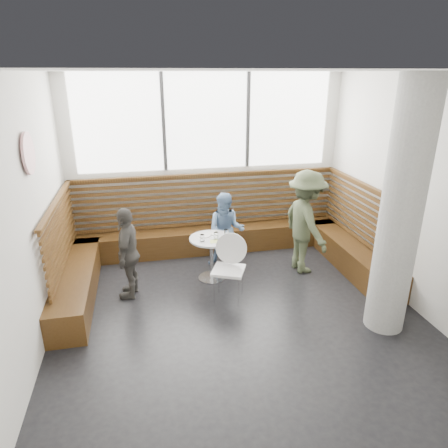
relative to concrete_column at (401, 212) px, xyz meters
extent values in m
cube|color=silver|center=(-1.85, 0.60, 0.00)|extent=(5.00, 5.00, 3.20)
cube|color=black|center=(-1.85, 0.60, -1.60)|extent=(5.00, 5.00, 0.01)
cube|color=white|center=(-1.85, 0.60, 1.60)|extent=(5.00, 5.00, 0.01)
cube|color=white|center=(-1.85, 3.08, 0.77)|extent=(4.50, 0.02, 1.65)
cube|color=#3F3F42|center=(-2.60, 3.06, 0.77)|extent=(0.06, 0.04, 1.65)
cube|color=#3F3F42|center=(-1.10, 3.06, 0.77)|extent=(0.06, 0.04, 1.65)
cube|color=#3B250E|center=(-1.85, 2.85, -1.38)|extent=(5.00, 0.50, 0.45)
cube|color=#3B250E|center=(-4.10, 1.85, -1.38)|extent=(0.50, 2.50, 0.45)
cube|color=#3B250E|center=(0.40, 1.85, -1.38)|extent=(0.50, 2.50, 0.45)
cube|color=#402710|center=(-1.85, 3.02, -0.65)|extent=(4.88, 0.08, 0.98)
cube|color=#402710|center=(-4.27, 1.85, -0.65)|extent=(0.08, 2.38, 0.98)
cube|color=#402710|center=(0.57, 1.85, -0.65)|extent=(0.08, 2.38, 0.98)
cylinder|color=gray|center=(0.00, 0.00, 0.00)|extent=(0.50, 0.50, 3.20)
cylinder|color=white|center=(-4.31, 1.00, 0.70)|extent=(0.03, 0.50, 0.50)
cylinder|color=silver|center=(-2.02, 1.75, -1.59)|extent=(0.44, 0.44, 0.02)
cylinder|color=silver|center=(-2.02, 1.75, -1.24)|extent=(0.06, 0.06, 0.69)
cylinder|color=#B7B7BA|center=(-2.02, 1.75, -0.89)|extent=(0.70, 0.70, 0.03)
cube|color=white|center=(-1.90, 1.06, -1.12)|extent=(0.45, 0.43, 0.04)
cylinder|color=white|center=(-1.90, 1.25, -0.85)|extent=(0.47, 0.11, 0.47)
cylinder|color=silver|center=(-2.08, 0.90, -1.37)|extent=(0.02, 0.02, 0.46)
cylinder|color=silver|center=(-1.72, 0.90, -1.37)|extent=(0.02, 0.02, 0.46)
cylinder|color=silver|center=(-2.08, 1.22, -1.37)|extent=(0.02, 0.02, 0.46)
cylinder|color=silver|center=(-1.72, 1.22, -1.37)|extent=(0.02, 0.02, 0.46)
imported|color=#465035|center=(-0.44, 1.74, -0.73)|extent=(0.78, 1.19, 1.74)
imported|color=#6688B2|center=(-1.69, 2.17, -0.94)|extent=(0.76, 0.67, 1.31)
imported|color=#4A4743|center=(-3.31, 1.50, -0.90)|extent=(0.51, 0.87, 1.40)
cylinder|color=white|center=(-2.12, 1.85, -0.87)|extent=(0.20, 0.20, 0.01)
cylinder|color=white|center=(-1.97, 1.93, -0.87)|extent=(0.20, 0.20, 0.01)
cylinder|color=white|center=(-2.19, 1.64, -0.82)|extent=(0.07, 0.07, 0.11)
cylinder|color=white|center=(-1.96, 1.68, -0.82)|extent=(0.07, 0.07, 0.12)
cylinder|color=white|center=(-1.78, 1.75, -0.82)|extent=(0.08, 0.08, 0.12)
cube|color=#A5C64C|center=(-1.97, 1.58, -0.87)|extent=(0.22, 0.17, 0.00)
camera|label=1|loc=(-3.05, -4.01, 1.58)|focal=32.00mm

